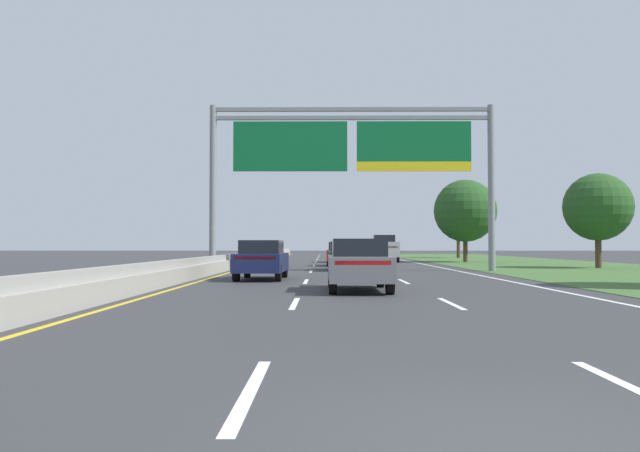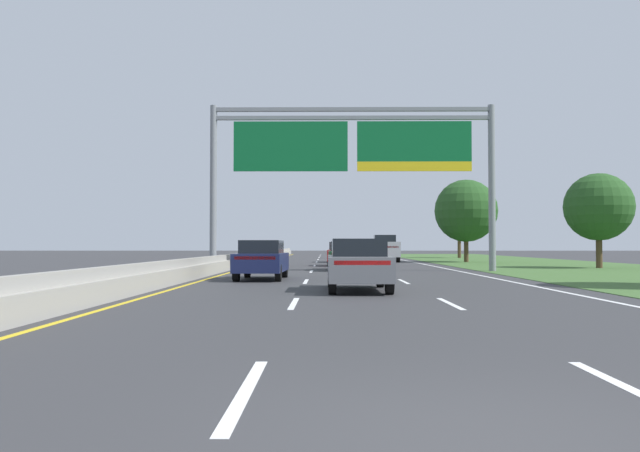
{
  "view_description": "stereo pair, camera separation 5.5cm",
  "coord_description": "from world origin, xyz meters",
  "px_view_note": "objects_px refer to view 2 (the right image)",
  "views": [
    {
      "loc": [
        -1.14,
        -4.58,
        1.39
      ],
      "look_at": [
        -1.32,
        20.15,
        2.12
      ],
      "focal_mm": 35.65,
      "sensor_mm": 36.0,
      "label": 1
    },
    {
      "loc": [
        -1.08,
        -4.58,
        1.39
      ],
      "look_at": [
        -1.32,
        20.15,
        2.12
      ],
      "focal_mm": 35.65,
      "sensor_mm": 36.0,
      "label": 2
    }
  ],
  "objects_px": {
    "car_darkgreen_centre_lane_sedan": "(345,255)",
    "roadside_tree_far": "(466,211)",
    "car_red_centre_lane_sedan": "(341,253)",
    "car_navy_left_lane_sedan": "(262,259)",
    "car_white_centre_lane_sedan": "(339,252)",
    "car_grey_centre_lane_sedan": "(358,264)",
    "roadside_tree_mid": "(599,207)",
    "pickup_truck_silver": "(385,249)",
    "roadside_tree_distant": "(459,222)",
    "overhead_sign_gantry": "(352,153)"
  },
  "relations": [
    {
      "from": "car_grey_centre_lane_sedan",
      "to": "car_white_centre_lane_sedan",
      "type": "bearing_deg",
      "value": -0.27
    },
    {
      "from": "car_darkgreen_centre_lane_sedan",
      "to": "roadside_tree_mid",
      "type": "distance_m",
      "value": 15.65
    },
    {
      "from": "car_darkgreen_centre_lane_sedan",
      "to": "car_navy_left_lane_sedan",
      "type": "relative_size",
      "value": 0.99
    },
    {
      "from": "car_grey_centre_lane_sedan",
      "to": "car_darkgreen_centre_lane_sedan",
      "type": "bearing_deg",
      "value": -0.4
    },
    {
      "from": "overhead_sign_gantry",
      "to": "car_darkgreen_centre_lane_sedan",
      "type": "height_order",
      "value": "overhead_sign_gantry"
    },
    {
      "from": "car_white_centre_lane_sedan",
      "to": "roadside_tree_far",
      "type": "xyz_separation_m",
      "value": [
        10.1,
        -0.0,
        3.28
      ]
    },
    {
      "from": "pickup_truck_silver",
      "to": "car_navy_left_lane_sedan",
      "type": "relative_size",
      "value": 1.23
    },
    {
      "from": "car_navy_left_lane_sedan",
      "to": "roadside_tree_mid",
      "type": "bearing_deg",
      "value": -55.83
    },
    {
      "from": "car_red_centre_lane_sedan",
      "to": "car_white_centre_lane_sedan",
      "type": "xyz_separation_m",
      "value": [
        0.03,
        8.66,
        0.0
      ]
    },
    {
      "from": "car_white_centre_lane_sedan",
      "to": "car_grey_centre_lane_sedan",
      "type": "bearing_deg",
      "value": -179.78
    },
    {
      "from": "car_white_centre_lane_sedan",
      "to": "pickup_truck_silver",
      "type": "bearing_deg",
      "value": -69.33
    },
    {
      "from": "roadside_tree_mid",
      "to": "car_grey_centre_lane_sedan",
      "type": "bearing_deg",
      "value": -129.53
    },
    {
      "from": "car_darkgreen_centre_lane_sedan",
      "to": "roadside_tree_far",
      "type": "height_order",
      "value": "roadside_tree_far"
    },
    {
      "from": "overhead_sign_gantry",
      "to": "car_navy_left_lane_sedan",
      "type": "relative_size",
      "value": 3.4
    },
    {
      "from": "roadside_tree_mid",
      "to": "roadside_tree_distant",
      "type": "relative_size",
      "value": 1.02
    },
    {
      "from": "pickup_truck_silver",
      "to": "car_grey_centre_lane_sedan",
      "type": "height_order",
      "value": "pickup_truck_silver"
    },
    {
      "from": "car_grey_centre_lane_sedan",
      "to": "car_red_centre_lane_sedan",
      "type": "distance_m",
      "value": 22.62
    },
    {
      "from": "pickup_truck_silver",
      "to": "car_navy_left_lane_sedan",
      "type": "height_order",
      "value": "pickup_truck_silver"
    },
    {
      "from": "car_red_centre_lane_sedan",
      "to": "car_navy_left_lane_sedan",
      "type": "xyz_separation_m",
      "value": [
        -3.59,
        -16.42,
        0.0
      ]
    },
    {
      "from": "car_white_centre_lane_sedan",
      "to": "roadside_tree_mid",
      "type": "bearing_deg",
      "value": -130.08
    },
    {
      "from": "car_white_centre_lane_sedan",
      "to": "roadside_tree_distant",
      "type": "height_order",
      "value": "roadside_tree_distant"
    },
    {
      "from": "car_red_centre_lane_sedan",
      "to": "car_darkgreen_centre_lane_sedan",
      "type": "xyz_separation_m",
      "value": [
        0.03,
        -7.16,
        0.0
      ]
    },
    {
      "from": "overhead_sign_gantry",
      "to": "car_grey_centre_lane_sedan",
      "type": "distance_m",
      "value": 15.02
    },
    {
      "from": "car_white_centre_lane_sedan",
      "to": "roadside_tree_distant",
      "type": "relative_size",
      "value": 0.8
    },
    {
      "from": "car_darkgreen_centre_lane_sedan",
      "to": "car_navy_left_lane_sedan",
      "type": "height_order",
      "value": "same"
    },
    {
      "from": "car_darkgreen_centre_lane_sedan",
      "to": "car_navy_left_lane_sedan",
      "type": "distance_m",
      "value": 9.95
    },
    {
      "from": "car_navy_left_lane_sedan",
      "to": "roadside_tree_far",
      "type": "distance_m",
      "value": 28.78
    },
    {
      "from": "car_grey_centre_lane_sedan",
      "to": "roadside_tree_distant",
      "type": "xyz_separation_m",
      "value": [
        13.02,
        47.47,
        2.99
      ]
    },
    {
      "from": "pickup_truck_silver",
      "to": "car_grey_centre_lane_sedan",
      "type": "bearing_deg",
      "value": 174.54
    },
    {
      "from": "car_white_centre_lane_sedan",
      "to": "roadside_tree_mid",
      "type": "distance_m",
      "value": 20.05
    },
    {
      "from": "pickup_truck_silver",
      "to": "roadside_tree_mid",
      "type": "xyz_separation_m",
      "value": [
        11.31,
        -14.28,
        2.55
      ]
    },
    {
      "from": "pickup_truck_silver",
      "to": "car_white_centre_lane_sedan",
      "type": "bearing_deg",
      "value": 111.61
    },
    {
      "from": "pickup_truck_silver",
      "to": "roadside_tree_mid",
      "type": "height_order",
      "value": "roadside_tree_mid"
    },
    {
      "from": "overhead_sign_gantry",
      "to": "car_red_centre_lane_sedan",
      "type": "bearing_deg",
      "value": 92.46
    },
    {
      "from": "roadside_tree_distant",
      "to": "pickup_truck_silver",
      "type": "bearing_deg",
      "value": -121.74
    },
    {
      "from": "car_white_centre_lane_sedan",
      "to": "car_darkgreen_centre_lane_sedan",
      "type": "relative_size",
      "value": 1.0
    },
    {
      "from": "car_darkgreen_centre_lane_sedan",
      "to": "roadside_tree_far",
      "type": "xyz_separation_m",
      "value": [
        10.1,
        15.82,
        3.28
      ]
    },
    {
      "from": "car_navy_left_lane_sedan",
      "to": "roadside_tree_distant",
      "type": "bearing_deg",
      "value": -20.79
    },
    {
      "from": "roadside_tree_mid",
      "to": "roadside_tree_far",
      "type": "height_order",
      "value": "roadside_tree_far"
    },
    {
      "from": "car_red_centre_lane_sedan",
      "to": "roadside_tree_far",
      "type": "relative_size",
      "value": 0.67
    },
    {
      "from": "overhead_sign_gantry",
      "to": "car_navy_left_lane_sedan",
      "type": "distance_m",
      "value": 10.3
    },
    {
      "from": "car_white_centre_lane_sedan",
      "to": "roadside_tree_far",
      "type": "bearing_deg",
      "value": -89.65
    },
    {
      "from": "pickup_truck_silver",
      "to": "roadside_tree_distant",
      "type": "distance_m",
      "value": 17.6
    },
    {
      "from": "car_darkgreen_centre_lane_sedan",
      "to": "roadside_tree_distant",
      "type": "height_order",
      "value": "roadside_tree_distant"
    },
    {
      "from": "pickup_truck_silver",
      "to": "roadside_tree_far",
      "type": "height_order",
      "value": "roadside_tree_far"
    },
    {
      "from": "car_white_centre_lane_sedan",
      "to": "roadside_tree_distant",
      "type": "distance_m",
      "value": 20.94
    },
    {
      "from": "car_navy_left_lane_sedan",
      "to": "car_white_centre_lane_sedan",
      "type": "bearing_deg",
      "value": -7.14
    },
    {
      "from": "car_white_centre_lane_sedan",
      "to": "roadside_tree_far",
      "type": "height_order",
      "value": "roadside_tree_far"
    },
    {
      "from": "pickup_truck_silver",
      "to": "car_navy_left_lane_sedan",
      "type": "bearing_deg",
      "value": 165.63
    },
    {
      "from": "overhead_sign_gantry",
      "to": "pickup_truck_silver",
      "type": "xyz_separation_m",
      "value": [
        3.47,
        18.68,
        -5.16
      ]
    }
  ]
}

